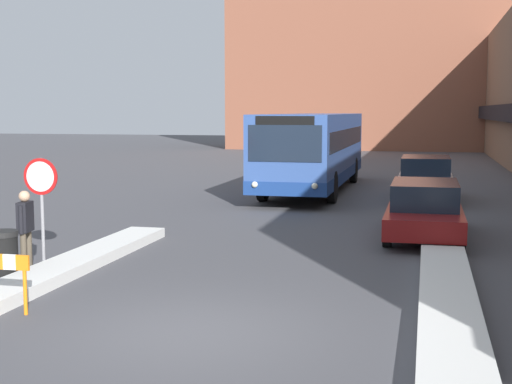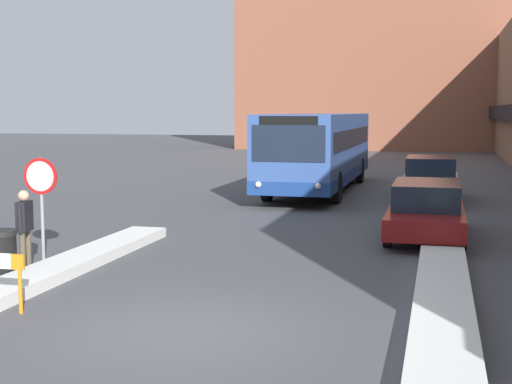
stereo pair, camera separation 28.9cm
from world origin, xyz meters
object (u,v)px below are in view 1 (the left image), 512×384
parked_car_front (425,209)px  trash_bin (3,256)px  parked_car_middle (425,179)px  stop_sign (41,187)px  city_bus (314,149)px  pedestrian (25,223)px

parked_car_front → trash_bin: (-7.58, -6.62, -0.23)m
parked_car_middle → trash_bin: (-7.58, -14.35, -0.28)m
parked_car_front → trash_bin: bearing=-138.9°
trash_bin → stop_sign: bearing=94.6°
city_bus → parked_car_middle: 4.83m
parked_car_middle → trash_bin: size_ratio=5.02×
parked_car_middle → trash_bin: bearing=-117.8°
stop_sign → parked_car_middle: bearing=58.7°
pedestrian → trash_bin: (0.03, -0.85, -0.48)m
parked_car_front → trash_bin: parked_car_front is taller
city_bus → stop_sign: (-3.40, -14.66, -0.09)m
stop_sign → pedestrian: stop_sign is taller
stop_sign → city_bus: bearing=76.9°
pedestrian → trash_bin: 0.98m
parked_car_front → parked_car_middle: parked_car_middle is taller
trash_bin → parked_car_front: bearing=41.1°
city_bus → pedestrian: city_bus is taller
parked_car_middle → pedestrian: pedestrian is taller
pedestrian → trash_bin: pedestrian is taller
city_bus → trash_bin: 16.69m
pedestrian → stop_sign: bearing=177.6°
city_bus → trash_bin: city_bus is taller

